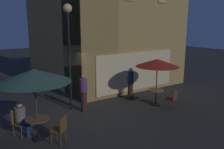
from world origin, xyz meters
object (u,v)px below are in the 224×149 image
at_px(patio_umbrella_0, 157,63).
at_px(patron_standing_2, 84,93).
at_px(patron_standing_1, 130,84).
at_px(patio_umbrella_1, 34,76).
at_px(cafe_chair_0, 173,98).
at_px(cafe_chair_2, 61,128).
at_px(street_lamp_near_corner, 68,32).
at_px(cafe_table_0, 156,94).
at_px(patron_seated_0, 21,117).
at_px(cafe_table_1, 37,124).
at_px(cafe_chair_1, 18,120).

height_order(patio_umbrella_0, patron_standing_2, patio_umbrella_0).
bearing_deg(patron_standing_1, patio_umbrella_1, 122.85).
relative_size(patio_umbrella_0, cafe_chair_0, 2.48).
bearing_deg(cafe_chair_2, patron_standing_1, -102.21).
xyz_separation_m(patio_umbrella_1, patron_standing_2, (2.51, 1.49, -1.36)).
bearing_deg(street_lamp_near_corner, patio_umbrella_1, -136.68).
xyz_separation_m(cafe_table_0, patron_standing_1, (-0.47, 1.38, 0.28)).
height_order(cafe_table_0, patron_seated_0, patron_seated_0).
xyz_separation_m(cafe_table_1, patio_umbrella_0, (5.74, 0.28, 1.48)).
bearing_deg(patio_umbrella_0, cafe_table_0, 90.00).
relative_size(street_lamp_near_corner, cafe_table_1, 5.92).
relative_size(cafe_table_1, cafe_chair_2, 0.84).
bearing_deg(patron_standing_1, street_lamp_near_corner, 99.13).
xyz_separation_m(street_lamp_near_corner, patron_seated_0, (-2.49, -1.42, -2.77)).
height_order(patio_umbrella_1, cafe_chair_1, patio_umbrella_1).
distance_m(patio_umbrella_0, cafe_chair_1, 6.38).
relative_size(cafe_table_0, patio_umbrella_1, 0.31).
bearing_deg(patron_seated_0, cafe_table_0, 54.77).
bearing_deg(cafe_chair_0, patron_seated_0, 62.08).
xyz_separation_m(patio_umbrella_0, cafe_chair_2, (-5.20, -0.96, -1.49)).
relative_size(cafe_chair_0, cafe_chair_1, 0.94).
relative_size(cafe_chair_0, patron_standing_1, 0.55).
bearing_deg(cafe_table_1, cafe_chair_0, -4.95).
height_order(patron_seated_0, patron_standing_1, patron_standing_1).
relative_size(patio_umbrella_0, patron_seated_0, 1.81).
distance_m(cafe_table_0, cafe_chair_1, 6.21).
bearing_deg(cafe_chair_1, cafe_chair_2, 3.10).
distance_m(patio_umbrella_0, cafe_chair_2, 5.50).
bearing_deg(patron_standing_2, street_lamp_near_corner, 155.07).
distance_m(patron_seated_0, patron_standing_2, 3.02).
height_order(cafe_table_0, cafe_table_1, cafe_table_0).
xyz_separation_m(street_lamp_near_corner, patio_umbrella_1, (-2.13, -2.00, -1.27)).
distance_m(cafe_table_1, patron_standing_2, 2.93).
bearing_deg(cafe_table_1, cafe_chair_1, 122.43).
bearing_deg(patron_standing_2, patron_seated_0, -134.05).
bearing_deg(patio_umbrella_1, patron_seated_0, 122.43).
bearing_deg(patio_umbrella_1, cafe_chair_1, 122.43).
bearing_deg(patron_standing_1, cafe_chair_1, 114.84).
distance_m(street_lamp_near_corner, cafe_table_1, 4.12).
xyz_separation_m(cafe_table_0, patron_seated_0, (-6.11, 0.30, 0.14)).
distance_m(cafe_chair_2, patron_standing_2, 2.94).
xyz_separation_m(patron_standing_1, patron_standing_2, (-2.77, -0.17, 0.01)).
distance_m(cafe_table_1, patron_standing_1, 5.54).
relative_size(cafe_chair_0, cafe_chair_2, 0.96).
bearing_deg(patio_umbrella_0, street_lamp_near_corner, 154.53).
distance_m(cafe_chair_2, patron_standing_1, 5.29).
relative_size(cafe_table_1, patio_umbrella_0, 0.35).
height_order(street_lamp_near_corner, patio_umbrella_0, street_lamp_near_corner).
height_order(patron_seated_0, patron_standing_2, patron_standing_2).
bearing_deg(patron_standing_1, cafe_table_0, -145.85).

